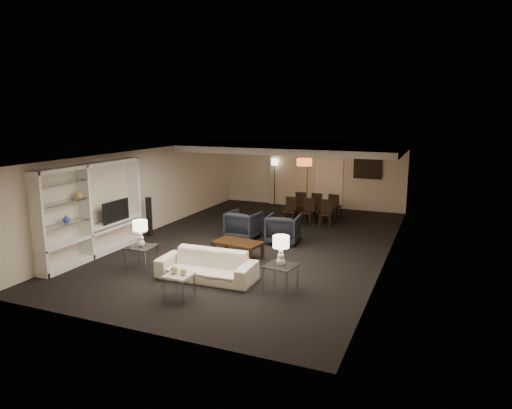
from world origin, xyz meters
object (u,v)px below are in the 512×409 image
at_px(vase_amber, 79,195).
at_px(floor_lamp, 274,182).
at_px(sofa, 207,266).
at_px(dining_table, 313,212).
at_px(armchair_left, 244,225).
at_px(chair_fl, 301,203).
at_px(chair_nm, 307,212).
at_px(coffee_table, 238,250).
at_px(chair_fm, 318,204).
at_px(side_table_right, 281,278).
at_px(chair_fr, 335,206).
at_px(chair_nl, 290,210).
at_px(side_table_left, 142,258).
at_px(chair_nr, 326,213).
at_px(floor_speaker, 149,217).
at_px(marble_table, 179,286).
at_px(armchair_right, 283,229).
at_px(pendant_light, 304,162).
at_px(table_lamp_right, 281,251).
at_px(vase_blue, 66,219).
at_px(table_lamp_left, 140,234).

xyz_separation_m(vase_amber, floor_lamp, (1.92, 8.22, -0.75)).
height_order(sofa, dining_table, sofa).
height_order(armchair_left, chair_fl, chair_fl).
xyz_separation_m(chair_nm, floor_lamp, (-2.10, 2.60, 0.48)).
xyz_separation_m(coffee_table, chair_fl, (0.03, 5.26, 0.21)).
bearing_deg(chair_fm, side_table_right, 101.25).
bearing_deg(chair_fr, chair_nl, 53.28).
height_order(side_table_left, chair_nm, chair_nm).
relative_size(coffee_table, chair_nr, 1.39).
bearing_deg(chair_nr, floor_speaker, -149.19).
relative_size(chair_nl, chair_nr, 1.00).
relative_size(side_table_right, marble_table, 1.20).
relative_size(side_table_right, floor_lamp, 0.33).
xyz_separation_m(armchair_right, floor_lamp, (-2.07, 4.86, 0.50)).
relative_size(pendant_light, table_lamp_right, 0.86).
bearing_deg(vase_amber, armchair_left, 50.36).
bearing_deg(chair_fr, chair_nr, 95.99).
xyz_separation_m(chair_fl, chair_fm, (0.60, 0.00, 0.00)).
relative_size(vase_blue, vase_amber, 1.06).
relative_size(vase_amber, chair_fm, 0.21).
height_order(side_table_left, floor_lamp, floor_lamp).
distance_m(marble_table, chair_fr, 8.06).
bearing_deg(dining_table, chair_fl, 131.47).
relative_size(table_lamp_right, chair_fm, 0.72).
distance_m(armchair_left, vase_amber, 4.54).
relative_size(side_table_right, chair_nm, 0.70).
bearing_deg(chair_nl, armchair_right, -77.67).
xyz_separation_m(chair_nr, chair_fl, (-1.20, 1.30, 0.00)).
relative_size(dining_table, chair_fr, 1.92).
xyz_separation_m(pendant_light, armchair_left, (-0.83, -3.16, -1.52)).
height_order(pendant_light, vase_blue, pendant_light).
bearing_deg(vase_blue, armchair_right, 43.66).
relative_size(side_table_left, chair_fl, 0.70).
distance_m(coffee_table, chair_fr, 5.41).
height_order(chair_fr, floor_lamp, floor_lamp).
distance_m(chair_fm, chair_fr, 0.60).
height_order(coffee_table, chair_nr, chair_nr).
bearing_deg(chair_nl, chair_nr, -1.78).
height_order(vase_blue, floor_speaker, vase_blue).
distance_m(chair_nm, chair_fl, 1.43).
bearing_deg(floor_lamp, vase_blue, -102.47).
bearing_deg(floor_speaker, table_lamp_left, -39.49).
bearing_deg(chair_nl, armchair_left, -107.38).
relative_size(table_lamp_left, vase_amber, 3.44).
xyz_separation_m(table_lamp_left, chair_nm, (2.33, 5.56, -0.43)).
height_order(side_table_left, chair_nl, chair_nl).
xyz_separation_m(armchair_right, vase_blue, (-3.98, -3.80, 0.75)).
height_order(side_table_right, chair_nm, chair_nm).
xyz_separation_m(table_lamp_right, floor_lamp, (-3.17, 8.16, 0.05)).
xyz_separation_m(floor_speaker, chair_fl, (3.31, 4.36, -0.15)).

